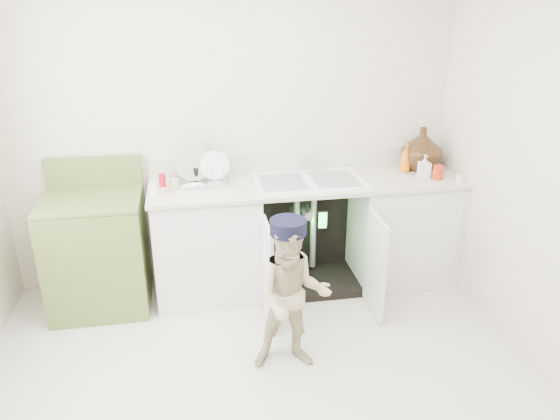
% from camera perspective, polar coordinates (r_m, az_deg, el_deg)
% --- Properties ---
extents(ground, '(3.50, 3.50, 0.00)m').
position_cam_1_polar(ground, '(3.55, -1.94, -18.06)').
color(ground, beige).
rests_on(ground, ground).
extents(room_shell, '(6.00, 5.50, 1.26)m').
position_cam_1_polar(room_shell, '(2.90, -2.26, 1.03)').
color(room_shell, beige).
rests_on(room_shell, ground).
extents(counter_run, '(2.44, 1.02, 1.25)m').
position_cam_1_polar(counter_run, '(4.40, 3.31, -2.11)').
color(counter_run, silver).
rests_on(counter_run, ground).
extents(avocado_stove, '(0.71, 0.65, 1.10)m').
position_cam_1_polar(avocado_stove, '(4.34, -18.50, -4.01)').
color(avocado_stove, '#5E7131').
rests_on(avocado_stove, ground).
extents(repair_worker, '(0.65, 0.88, 1.02)m').
position_cam_1_polar(repair_worker, '(3.44, 1.28, -8.94)').
color(repair_worker, '#BCB187').
rests_on(repair_worker, ground).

